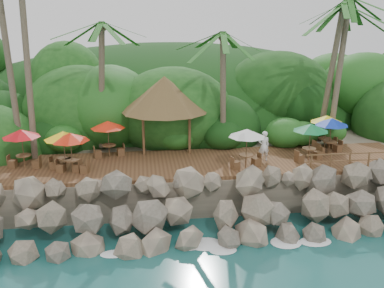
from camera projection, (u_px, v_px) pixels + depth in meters
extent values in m
plane|color=#19514F|center=(208.00, 252.00, 19.26)|extent=(140.00, 140.00, 0.00)
cube|color=gray|center=(177.00, 137.00, 34.18)|extent=(32.00, 25.20, 2.10)
ellipsoid|color=#143811|center=(170.00, 127.00, 41.61)|extent=(44.80, 28.00, 15.40)
cube|color=brown|center=(192.00, 164.00, 24.34)|extent=(26.00, 5.00, 0.20)
ellipsoid|color=white|center=(5.00, 261.00, 18.48)|extent=(1.20, 0.80, 0.06)
ellipsoid|color=white|center=(75.00, 256.00, 18.84)|extent=(1.20, 0.80, 0.06)
ellipsoid|color=white|center=(142.00, 252.00, 19.19)|extent=(1.20, 0.80, 0.06)
ellipsoid|color=white|center=(207.00, 248.00, 19.54)|extent=(1.20, 0.80, 0.06)
ellipsoid|color=white|center=(269.00, 244.00, 19.89)|extent=(1.20, 0.80, 0.06)
ellipsoid|color=white|center=(330.00, 240.00, 20.24)|extent=(1.20, 0.80, 0.06)
cylinder|color=brown|center=(9.00, 63.00, 24.19)|extent=(1.06, 1.74, 10.99)
cylinder|color=brown|center=(26.00, 48.00, 23.97)|extent=(0.62, 2.64, 12.58)
cylinder|color=brown|center=(102.00, 88.00, 25.92)|extent=(0.99, 0.85, 7.75)
ellipsoid|color=#23601E|center=(98.00, 23.00, 24.82)|extent=(6.00, 6.00, 2.40)
cylinder|color=brown|center=(223.00, 93.00, 25.91)|extent=(0.71, 0.70, 7.18)
ellipsoid|color=#23601E|center=(224.00, 33.00, 24.89)|extent=(6.00, 6.00, 2.40)
cylinder|color=brown|center=(339.00, 75.00, 26.45)|extent=(1.31, 1.29, 9.18)
cylinder|color=brown|center=(330.00, 77.00, 26.83)|extent=(0.91, 1.34, 8.79)
ellipsoid|color=#23601E|center=(337.00, 5.00, 25.57)|extent=(6.00, 6.00, 2.40)
cylinder|color=brown|center=(144.00, 136.00, 25.28)|extent=(0.16, 0.16, 2.40)
cylinder|color=brown|center=(190.00, 134.00, 25.61)|extent=(0.16, 0.16, 2.40)
cylinder|color=brown|center=(143.00, 125.00, 27.95)|extent=(0.16, 0.16, 2.40)
cylinder|color=brown|center=(185.00, 124.00, 28.27)|extent=(0.16, 0.16, 2.40)
cone|color=brown|center=(165.00, 94.00, 26.12)|extent=(5.52, 5.52, 2.20)
cylinder|color=brown|center=(309.00, 154.00, 24.54)|extent=(0.08, 0.08, 0.72)
cylinder|color=brown|center=(309.00, 148.00, 24.43)|extent=(0.82, 0.82, 0.05)
cylinder|color=brown|center=(310.00, 143.00, 24.33)|extent=(0.05, 0.05, 2.14)
cone|color=#0B6932|center=(311.00, 127.00, 24.07)|extent=(2.05, 2.05, 0.44)
cube|color=brown|center=(299.00, 158.00, 24.29)|extent=(0.52, 0.52, 0.45)
cube|color=brown|center=(317.00, 155.00, 24.87)|extent=(0.52, 0.52, 0.45)
cylinder|color=brown|center=(66.00, 164.00, 22.89)|extent=(0.08, 0.08, 0.72)
cylinder|color=brown|center=(65.00, 158.00, 22.78)|extent=(0.82, 0.82, 0.05)
cylinder|color=brown|center=(64.00, 152.00, 22.68)|extent=(0.05, 0.05, 2.14)
cone|color=yellow|center=(63.00, 135.00, 22.42)|extent=(2.05, 2.05, 0.44)
cube|color=brown|center=(55.00, 166.00, 23.08)|extent=(0.53, 0.53, 0.45)
cube|color=brown|center=(77.00, 168.00, 22.77)|extent=(0.53, 0.53, 0.45)
cylinder|color=brown|center=(324.00, 144.00, 26.59)|extent=(0.08, 0.08, 0.72)
cylinder|color=brown|center=(325.00, 138.00, 26.48)|extent=(0.82, 0.82, 0.05)
cylinder|color=brown|center=(325.00, 133.00, 26.39)|extent=(0.05, 0.05, 2.14)
cone|color=yellow|center=(327.00, 119.00, 26.12)|extent=(2.05, 2.05, 0.44)
cube|color=brown|center=(316.00, 148.00, 26.31)|extent=(0.53, 0.53, 0.45)
cube|color=brown|center=(332.00, 145.00, 26.94)|extent=(0.53, 0.53, 0.45)
cylinder|color=brown|center=(109.00, 151.00, 25.17)|extent=(0.08, 0.08, 0.72)
cylinder|color=brown|center=(109.00, 145.00, 25.06)|extent=(0.82, 0.82, 0.05)
cylinder|color=brown|center=(109.00, 140.00, 24.96)|extent=(0.05, 0.05, 2.14)
cone|color=red|center=(108.00, 125.00, 24.70)|extent=(2.05, 2.05, 0.44)
cube|color=brown|center=(98.00, 154.00, 24.97)|extent=(0.49, 0.49, 0.45)
cube|color=brown|center=(121.00, 152.00, 25.44)|extent=(0.49, 0.49, 0.45)
cylinder|color=brown|center=(24.00, 162.00, 23.29)|extent=(0.08, 0.08, 0.72)
cylinder|color=brown|center=(24.00, 155.00, 23.18)|extent=(0.82, 0.82, 0.05)
cylinder|color=brown|center=(23.00, 149.00, 23.09)|extent=(0.05, 0.05, 2.14)
cone|color=red|center=(21.00, 133.00, 22.82)|extent=(2.05, 2.05, 0.44)
cube|color=brown|center=(13.00, 164.00, 23.35)|extent=(0.47, 0.47, 0.45)
cube|color=brown|center=(37.00, 164.00, 23.31)|extent=(0.47, 0.47, 0.45)
cylinder|color=brown|center=(246.00, 161.00, 23.36)|extent=(0.08, 0.08, 0.72)
cylinder|color=brown|center=(246.00, 155.00, 23.26)|extent=(0.82, 0.82, 0.05)
cylinder|color=brown|center=(246.00, 149.00, 23.16)|extent=(0.05, 0.05, 2.14)
cone|color=silver|center=(247.00, 133.00, 22.90)|extent=(2.05, 2.05, 0.44)
cube|color=brown|center=(235.00, 165.00, 23.12)|extent=(0.52, 0.52, 0.45)
cube|color=brown|center=(256.00, 162.00, 23.68)|extent=(0.52, 0.52, 0.45)
cylinder|color=brown|center=(73.00, 166.00, 22.59)|extent=(0.08, 0.08, 0.72)
cylinder|color=brown|center=(72.00, 160.00, 22.49)|extent=(0.82, 0.82, 0.05)
cylinder|color=brown|center=(71.00, 154.00, 22.39)|extent=(0.05, 0.05, 2.14)
cone|color=red|center=(70.00, 137.00, 22.12)|extent=(2.05, 2.05, 0.44)
cube|color=brown|center=(61.00, 168.00, 22.71)|extent=(0.50, 0.50, 0.45)
cube|color=brown|center=(85.00, 169.00, 22.55)|extent=(0.50, 0.50, 0.45)
cylinder|color=brown|center=(329.00, 147.00, 25.88)|extent=(0.08, 0.08, 0.72)
cylinder|color=brown|center=(330.00, 142.00, 25.77)|extent=(0.82, 0.82, 0.05)
cylinder|color=brown|center=(330.00, 136.00, 25.68)|extent=(0.05, 0.05, 2.14)
cone|color=#0C2BA4|center=(332.00, 122.00, 25.41)|extent=(2.05, 2.05, 0.44)
cube|color=brown|center=(320.00, 151.00, 25.65)|extent=(0.51, 0.51, 0.45)
cube|color=brown|center=(337.00, 148.00, 26.18)|extent=(0.51, 0.51, 0.45)
cylinder|color=brown|center=(311.00, 163.00, 22.66)|extent=(0.10, 0.10, 1.00)
cylinder|color=brown|center=(331.00, 162.00, 22.79)|extent=(0.10, 0.10, 1.00)
cylinder|color=brown|center=(350.00, 161.00, 22.92)|extent=(0.10, 0.10, 1.00)
cylinder|color=brown|center=(369.00, 161.00, 23.05)|extent=(0.10, 0.10, 1.00)
cube|color=brown|center=(379.00, 152.00, 22.99)|extent=(8.30, 0.06, 0.06)
cube|color=brown|center=(378.00, 159.00, 23.10)|extent=(8.30, 0.06, 0.06)
imported|color=white|center=(264.00, 146.00, 24.29)|extent=(0.69, 0.48, 1.80)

